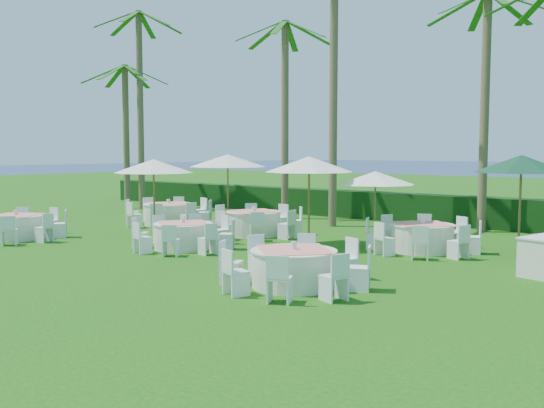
{
  "coord_description": "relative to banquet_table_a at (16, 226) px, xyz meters",
  "views": [
    {
      "loc": [
        13.46,
        -11.42,
        2.98
      ],
      "look_at": [
        1.38,
        3.53,
        1.3
      ],
      "focal_mm": 40.0,
      "sensor_mm": 36.0,
      "label": 1
    }
  ],
  "objects": [
    {
      "name": "ground",
      "position": [
        6.13,
        1.01,
        -0.43
      ],
      "size": [
        120.0,
        120.0,
        0.0
      ],
      "primitive_type": "plane",
      "color": "#184F0D",
      "rests_on": "ground"
    },
    {
      "name": "hedge",
      "position": [
        6.13,
        13.01,
        0.17
      ],
      "size": [
        34.0,
        1.0,
        1.2
      ],
      "primitive_type": "cube",
      "color": "black",
      "rests_on": "ground"
    },
    {
      "name": "banquet_table_a",
      "position": [
        0.0,
        0.0,
        0.0
      ],
      "size": [
        3.29,
        3.29,
        0.99
      ],
      "color": "silver",
      "rests_on": "ground"
    },
    {
      "name": "banquet_table_b",
      "position": [
        5.93,
        2.17,
        -0.01
      ],
      "size": [
        3.17,
        3.17,
        0.96
      ],
      "color": "silver",
      "rests_on": "ground"
    },
    {
      "name": "banquet_table_c",
      "position": [
        11.72,
        0.09,
        0.01
      ],
      "size": [
        3.28,
        3.28,
        1.0
      ],
      "color": "silver",
      "rests_on": "ground"
    },
    {
      "name": "banquet_table_d",
      "position": [
        0.99,
        5.94,
        0.03
      ],
      "size": [
        3.5,
        3.5,
        1.05
      ],
      "color": "silver",
      "rests_on": "ground"
    },
    {
      "name": "banquet_table_e",
      "position": [
        5.67,
        5.81,
        0.02
      ],
      "size": [
        3.42,
        3.42,
        1.03
      ],
      "color": "silver",
      "rests_on": "ground"
    },
    {
      "name": "banquet_table_f",
      "position": [
        11.86,
        6.29,
        0.0
      ],
      "size": [
        3.22,
        3.22,
        1.0
      ],
      "color": "silver",
      "rests_on": "ground"
    },
    {
      "name": "umbrella_a",
      "position": [
        3.38,
        3.2,
        2.03
      ],
      "size": [
        2.71,
        2.71,
        2.7
      ],
      "color": "brown",
      "rests_on": "ground"
    },
    {
      "name": "umbrella_b",
      "position": [
        8.62,
        5.02,
        2.14
      ],
      "size": [
        2.77,
        2.77,
        2.82
      ],
      "color": "brown",
      "rests_on": "ground"
    },
    {
      "name": "umbrella_c",
      "position": [
        3.19,
        7.11,
        2.17
      ],
      "size": [
        3.03,
        3.03,
        2.85
      ],
      "color": "brown",
      "rests_on": "ground"
    },
    {
      "name": "umbrella_d",
      "position": [
        10.32,
        6.17,
        1.72
      ],
      "size": [
        2.48,
        2.48,
        2.36
      ],
      "color": "brown",
      "rests_on": "ground"
    },
    {
      "name": "umbrella_green",
      "position": [
        14.34,
        7.27,
        2.19
      ],
      "size": [
        2.7,
        2.7,
        2.88
      ],
      "color": "brown",
      "rests_on": "ground"
    },
    {
      "name": "palm_a",
      "position": [
        -5.15,
        9.55,
        5.04
      ],
      "size": [
        4.4,
        3.96,
        10.01
      ],
      "color": "brown",
      "rests_on": "ground"
    },
    {
      "name": "palm_b",
      "position": [
        3.25,
        10.73,
        4.33
      ],
      "size": [
        4.4,
        4.11,
        8.62
      ],
      "color": "brown",
      "rests_on": "ground"
    },
    {
      "name": "palm_c",
      "position": [
        6.42,
        9.73,
        5.52
      ],
      "size": [
        4.35,
        4.29,
        10.96
      ],
      "color": "brown",
      "rests_on": "ground"
    },
    {
      "name": "palm_d",
      "position": [
        11.65,
        11.76,
        4.37
      ],
      "size": [
        4.4,
        4.12,
        8.7
      ],
      "color": "brown",
      "rests_on": "ground"
    },
    {
      "name": "palm_f",
      "position": [
        -6.13,
        9.4,
        3.71
      ],
      "size": [
        4.36,
        4.26,
        7.41
      ],
      "color": "brown",
      "rests_on": "ground"
    }
  ]
}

